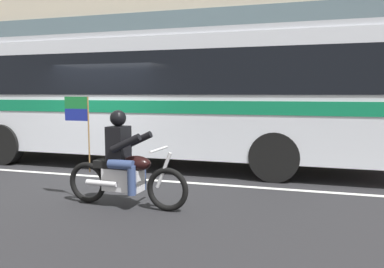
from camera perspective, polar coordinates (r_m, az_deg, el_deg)
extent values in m
plane|color=black|center=(9.38, -12.74, -5.35)|extent=(60.00, 60.00, 0.00)
cube|color=#B7B2A8|center=(13.98, -2.46, -1.17)|extent=(28.00, 3.80, 0.15)
cube|color=silver|center=(8.88, -14.64, -6.02)|extent=(26.60, 0.14, 0.01)
cube|color=#4C606B|center=(15.85, -0.25, 15.51)|extent=(25.76, 0.10, 1.40)
cube|color=silver|center=(9.97, -6.00, 5.44)|extent=(11.71, 2.68, 2.70)
cube|color=black|center=(9.98, -6.04, 8.60)|extent=(10.78, 2.71, 0.96)
cube|color=#0F7247|center=(9.98, -5.99, 4.29)|extent=(11.48, 2.71, 0.28)
cube|color=#ADB1BA|center=(10.06, -6.09, 13.50)|extent=(11.48, 2.55, 0.16)
cylinder|color=black|center=(11.04, -26.06, -1.39)|extent=(1.04, 0.30, 1.04)
cylinder|color=black|center=(8.16, 12.08, -3.33)|extent=(1.04, 0.30, 1.04)
torus|color=black|center=(6.05, -3.66, -8.18)|extent=(0.69, 0.12, 0.69)
torus|color=black|center=(6.73, -15.19, -6.91)|extent=(0.69, 0.12, 0.69)
cube|color=silver|center=(6.36, -10.16, -6.63)|extent=(0.65, 0.31, 0.36)
ellipsoid|color=black|center=(6.19, -8.18, -4.30)|extent=(0.49, 0.30, 0.24)
cube|color=black|center=(6.41, -11.76, -4.37)|extent=(0.57, 0.28, 0.12)
cylinder|color=silver|center=(6.00, -4.21, -5.35)|extent=(0.28, 0.07, 0.58)
cylinder|color=silver|center=(5.98, -4.94, -2.29)|extent=(0.07, 0.64, 0.04)
cylinder|color=silver|center=(6.39, -13.22, -7.10)|extent=(0.55, 0.11, 0.09)
cube|color=black|center=(6.29, -10.81, -1.41)|extent=(0.30, 0.37, 0.56)
sphere|color=black|center=(6.25, -10.89, 2.32)|extent=(0.26, 0.26, 0.26)
cylinder|color=navy|center=(6.43, -8.87, -3.93)|extent=(0.43, 0.17, 0.15)
cylinder|color=navy|center=(6.39, -7.40, -6.15)|extent=(0.13, 0.13, 0.46)
cylinder|color=navy|center=(6.12, -10.46, -4.46)|extent=(0.43, 0.17, 0.15)
cylinder|color=navy|center=(6.08, -8.93, -6.81)|extent=(0.13, 0.13, 0.46)
cylinder|color=black|center=(6.35, -8.04, -0.93)|extent=(0.52, 0.13, 0.32)
cylinder|color=black|center=(6.00, -9.79, -1.37)|extent=(0.52, 0.13, 0.32)
cylinder|color=olive|center=(6.57, -15.03, -0.10)|extent=(0.02, 0.02, 1.25)
cube|color=#197233|center=(6.67, -16.79, 4.46)|extent=(0.44, 0.04, 0.20)
cube|color=navy|center=(6.68, -16.74, 2.75)|extent=(0.44, 0.04, 0.20)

